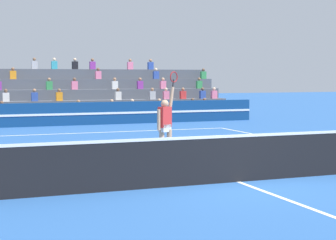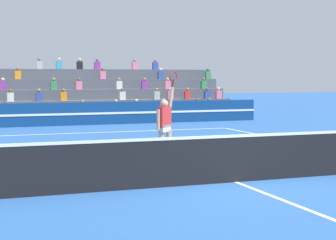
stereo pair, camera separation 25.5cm
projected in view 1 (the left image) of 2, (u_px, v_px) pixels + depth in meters
The scene contains 7 objects.
ground_plane at pixel (238, 182), 12.47m from camera, with size 120.00×120.00×0.00m, color #285699.
court_lines at pixel (238, 182), 12.47m from camera, with size 11.10×23.90×0.01m.
tennis_net at pixel (238, 158), 12.43m from camera, with size 12.00×0.10×1.10m.
sponsor_banner_wall at pixel (84, 114), 27.05m from camera, with size 18.00×0.26×1.10m.
bleacher_stand at pixel (69, 101), 30.55m from camera, with size 17.08×4.75×3.38m.
tennis_player at pixel (165, 126), 15.26m from camera, with size 0.76×0.44×2.50m.
tennis_ball at pixel (85, 175), 13.09m from camera, with size 0.07×0.07×0.07m, color #C6DB33.
Camera 1 is at (-5.88, -10.95, 2.34)m, focal length 60.00 mm.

